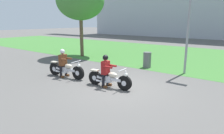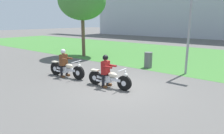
# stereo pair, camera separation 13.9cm
# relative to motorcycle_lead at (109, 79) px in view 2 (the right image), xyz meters

# --- Properties ---
(ground) EXTENTS (120.00, 120.00, 0.00)m
(ground) POSITION_rel_motorcycle_lead_xyz_m (0.41, 0.22, -0.38)
(ground) COLOR #565451
(grass_verge) EXTENTS (60.00, 12.00, 0.01)m
(grass_verge) POSITION_rel_motorcycle_lead_xyz_m (0.41, 9.68, -0.38)
(grass_verge) COLOR #3D7533
(grass_verge) RESTS_ON ground
(motorcycle_lead) EXTENTS (2.11, 0.66, 0.87)m
(motorcycle_lead) POSITION_rel_motorcycle_lead_xyz_m (0.00, 0.00, 0.00)
(motorcycle_lead) COLOR black
(motorcycle_lead) RESTS_ON ground
(rider_lead) EXTENTS (0.58, 0.50, 1.39)m
(rider_lead) POSITION_rel_motorcycle_lead_xyz_m (-0.17, -0.01, 0.43)
(rider_lead) COLOR black
(rider_lead) RESTS_ON ground
(motorcycle_follow) EXTENTS (2.26, 0.66, 0.89)m
(motorcycle_follow) POSITION_rel_motorcycle_lead_xyz_m (-2.67, -0.11, 0.02)
(motorcycle_follow) COLOR black
(motorcycle_follow) RESTS_ON ground
(rider_follow) EXTENTS (0.58, 0.50, 1.41)m
(rider_follow) POSITION_rel_motorcycle_lead_xyz_m (-2.83, -0.12, 0.44)
(rider_follow) COLOR black
(rider_follow) RESTS_ON ground
(tree_roadside) EXTENTS (3.65, 3.65, 5.73)m
(tree_roadside) POSITION_rel_motorcycle_lead_xyz_m (-6.55, 4.74, 3.87)
(tree_roadside) COLOR brown
(tree_roadside) RESTS_ON ground
(streetlight_pole) EXTENTS (0.96, 0.20, 5.19)m
(streetlight_pole) POSITION_rel_motorcycle_lead_xyz_m (1.91, 4.30, 2.91)
(streetlight_pole) COLOR gray
(streetlight_pole) RESTS_ON ground
(trash_can) EXTENTS (0.47, 0.47, 0.94)m
(trash_can) POSITION_rel_motorcycle_lead_xyz_m (-0.48, 4.29, 0.09)
(trash_can) COLOR #595E5B
(trash_can) RESTS_ON ground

